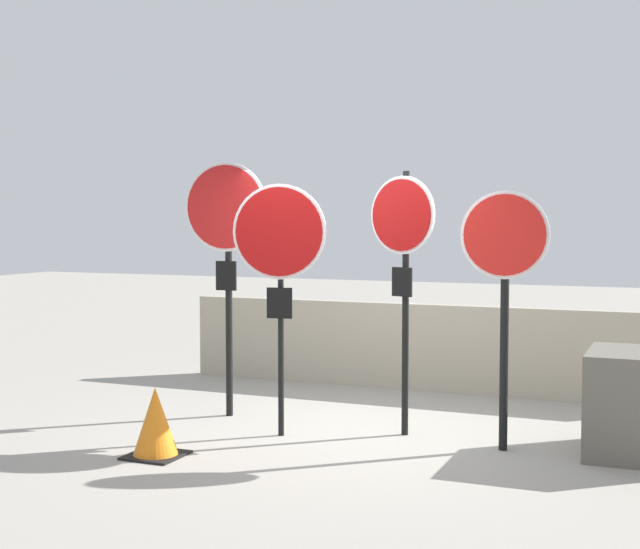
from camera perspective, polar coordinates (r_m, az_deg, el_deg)
The scene contains 7 objects.
ground_plane at distance 8.47m, azimuth 2.13°, elevation -10.19°, with size 40.00×40.00×0.00m, color gray.
fence_back at distance 10.57m, azimuth 6.58°, elevation -4.65°, with size 5.93×0.12×1.02m.
stop_sign_0 at distance 9.03m, azimuth -6.02°, elevation 2.79°, with size 0.90×0.14×2.59m.
stop_sign_1 at distance 8.15m, azimuth -2.62°, elevation 1.70°, with size 0.86×0.21×2.34m.
stop_sign_2 at distance 8.22m, azimuth 5.33°, elevation 1.98°, with size 0.68×0.27×2.45m.
stop_sign_3 at distance 7.79m, azimuth 11.73°, elevation 0.63°, with size 0.76×0.15×2.26m.
traffic_cone_0 at distance 7.77m, azimuth -10.49°, elevation -9.29°, with size 0.46×0.46×0.59m.
Camera 1 is at (2.86, -7.72, 2.01)m, focal length 50.00 mm.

